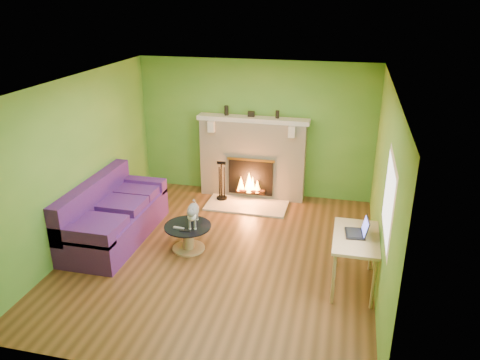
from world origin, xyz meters
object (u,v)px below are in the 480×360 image
object	(u,v)px
coffee_table	(188,236)
desk	(356,242)
cat	(193,213)
sofa	(111,217)

from	to	relation	value
coffee_table	desk	distance (m)	2.55
desk	cat	xyz separation A→B (m)	(-2.41, 0.45, -0.06)
desk	cat	world-z (taller)	cat
sofa	cat	xyz separation A→B (m)	(1.40, -0.03, 0.23)
sofa	coffee_table	distance (m)	1.33
sofa	cat	size ratio (longest dim) A/B	3.42
coffee_table	sofa	bearing A→B (deg)	176.57
sofa	desk	size ratio (longest dim) A/B	2.10
cat	coffee_table	bearing A→B (deg)	-160.62
coffee_table	cat	xyz separation A→B (m)	(0.08, 0.05, 0.37)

